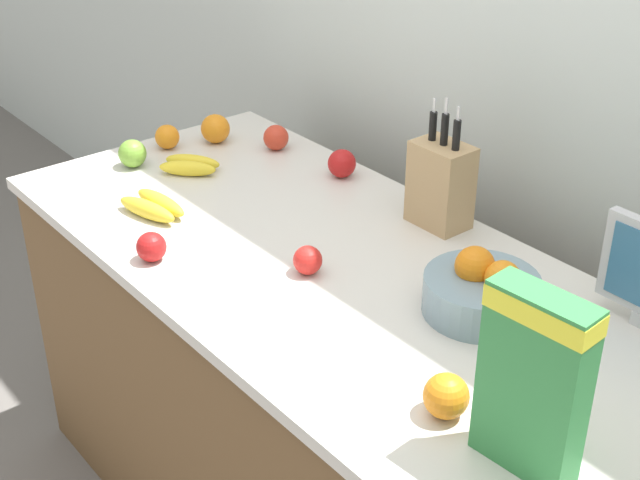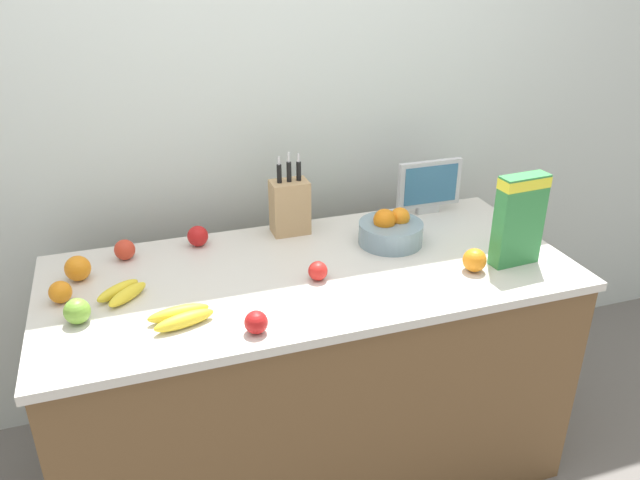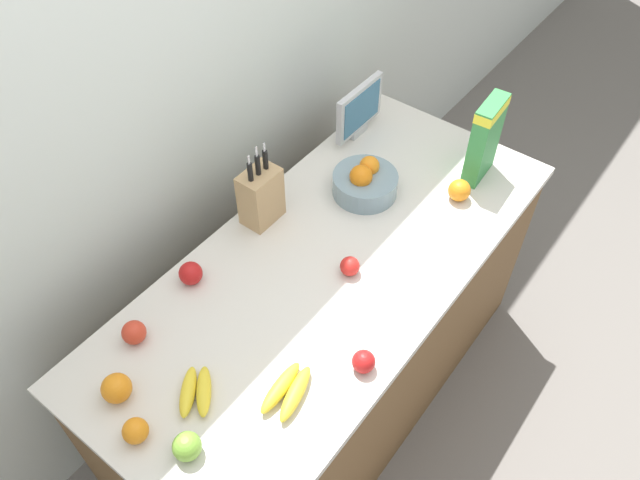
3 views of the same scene
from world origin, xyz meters
name	(u,v)px [view 1 (image 1 of 3)]	position (x,y,z in m)	size (l,w,h in m)	color
wall_back	(533,24)	(0.00, 0.61, 1.30)	(9.00, 0.06, 2.60)	silver
counter	(333,413)	(0.00, 0.00, 0.44)	(1.79, 0.80, 0.87)	brown
knife_block	(441,184)	(0.02, 0.31, 0.97)	(0.14, 0.10, 0.32)	tan
cereal_box	(534,376)	(0.68, -0.17, 1.04)	(0.18, 0.07, 0.32)	#338442
fruit_bowl	(482,291)	(0.34, 0.10, 0.92)	(0.24, 0.24, 0.14)	gray
banana_bunch_left	(154,206)	(-0.46, -0.19, 0.89)	(0.20, 0.12, 0.04)	yellow
banana_bunch_right	(190,165)	(-0.62, 0.01, 0.89)	(0.17, 0.16, 0.04)	yellow
apple_near_bananas	(151,247)	(-0.26, -0.31, 0.90)	(0.07, 0.07, 0.07)	red
apple_by_knife_block	(307,260)	(0.00, -0.07, 0.90)	(0.06, 0.06, 0.06)	red
apple_leftmost	(132,154)	(-0.75, -0.09, 0.91)	(0.08, 0.08, 0.08)	#6B9E33
apple_middle	(276,138)	(-0.59, 0.28, 0.90)	(0.07, 0.07, 0.07)	red
apple_front	(342,163)	(-0.34, 0.31, 0.91)	(0.08, 0.08, 0.08)	red
orange_front_center	(167,137)	(-0.80, 0.04, 0.90)	(0.07, 0.07, 0.07)	orange
orange_mid_right	(215,129)	(-0.75, 0.18, 0.91)	(0.08, 0.08, 0.08)	orange
orange_front_right	(446,396)	(0.52, -0.18, 0.91)	(0.08, 0.08, 0.08)	orange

